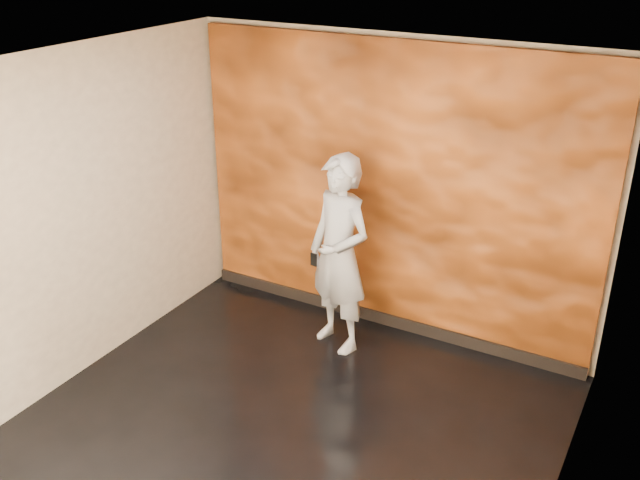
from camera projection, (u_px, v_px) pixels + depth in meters
The scene contains 5 objects.
room at pixel (275, 276), 4.97m from camera, with size 4.02×4.02×2.81m.
feature_wall at pixel (390, 192), 6.53m from camera, with size 3.90×0.06×2.75m, color orange.
baseboard at pixel (383, 318), 7.05m from camera, with size 3.90×0.04×0.12m, color black.
man at pixel (339, 255), 6.37m from camera, with size 0.68×0.44×1.85m, color #9DA1AB.
phone at pixel (314, 260), 6.19m from camera, with size 0.06×0.01×0.12m, color black.
Camera 1 is at (2.43, -3.70, 3.69)m, focal length 40.00 mm.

